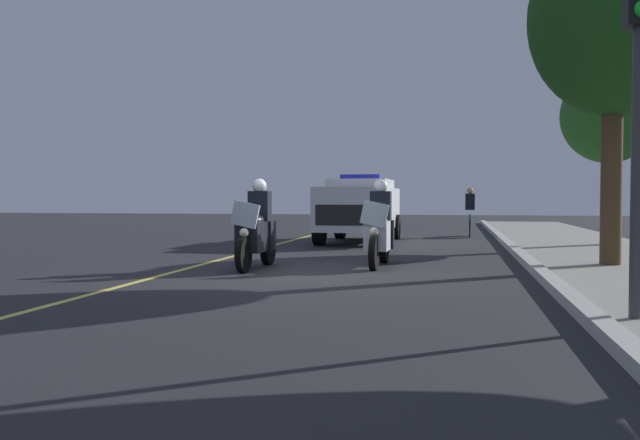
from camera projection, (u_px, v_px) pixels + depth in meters
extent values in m
plane|color=#28282B|center=(304.00, 272.00, 12.25)|extent=(80.00, 80.00, 0.00)
cube|color=#B7B5AD|center=(541.00, 273.00, 11.44)|extent=(48.00, 0.24, 0.15)
cube|color=#E0D14C|center=(184.00, 269.00, 12.70)|extent=(48.00, 0.12, 0.01)
cylinder|color=black|center=(244.00, 255.00, 12.13)|extent=(0.64, 0.14, 0.64)
cylinder|color=black|center=(268.00, 249.00, 13.59)|extent=(0.64, 0.16, 0.64)
cube|color=black|center=(256.00, 236.00, 12.83)|extent=(1.21, 0.47, 0.56)
ellipsoid|color=black|center=(255.00, 221.00, 12.77)|extent=(0.57, 0.33, 0.24)
cube|color=silver|center=(245.00, 214.00, 12.20)|extent=(0.07, 0.56, 0.53)
sphere|color=#F9F4CC|center=(244.00, 233.00, 12.15)|extent=(0.17, 0.17, 0.17)
sphere|color=red|center=(239.00, 218.00, 12.36)|extent=(0.09, 0.09, 0.09)
sphere|color=#1933F2|center=(256.00, 218.00, 12.29)|extent=(0.09, 0.09, 0.09)
cube|color=black|center=(260.00, 207.00, 13.03)|extent=(0.29, 0.41, 0.60)
cube|color=black|center=(269.00, 236.00, 12.95)|extent=(0.18, 0.14, 0.56)
cube|color=black|center=(249.00, 236.00, 13.04)|extent=(0.18, 0.14, 0.56)
sphere|color=silver|center=(259.00, 186.00, 13.00)|extent=(0.28, 0.28, 0.28)
cylinder|color=black|center=(374.00, 253.00, 12.52)|extent=(0.64, 0.14, 0.64)
cylinder|color=black|center=(384.00, 247.00, 13.98)|extent=(0.64, 0.16, 0.64)
cube|color=silver|center=(379.00, 235.00, 13.22)|extent=(1.21, 0.47, 0.56)
ellipsoid|color=silver|center=(379.00, 220.00, 13.16)|extent=(0.57, 0.33, 0.24)
cube|color=silver|center=(375.00, 214.00, 12.59)|extent=(0.07, 0.56, 0.53)
sphere|color=#F9F4CC|center=(374.00, 232.00, 12.54)|extent=(0.17, 0.17, 0.17)
sphere|color=red|center=(367.00, 217.00, 12.75)|extent=(0.09, 0.09, 0.09)
sphere|color=#1933F2|center=(384.00, 217.00, 12.68)|extent=(0.09, 0.09, 0.09)
cube|color=black|center=(381.00, 206.00, 13.42)|extent=(0.29, 0.41, 0.60)
cube|color=black|center=(390.00, 235.00, 13.34)|extent=(0.18, 0.14, 0.56)
cube|color=black|center=(370.00, 234.00, 13.43)|extent=(0.18, 0.14, 0.56)
sphere|color=silver|center=(381.00, 186.00, 13.39)|extent=(0.28, 0.28, 0.28)
cube|color=silver|center=(360.00, 208.00, 20.42)|extent=(4.95, 2.02, 1.24)
cube|color=silver|center=(361.00, 185.00, 20.69)|extent=(2.44, 1.81, 0.36)
cube|color=#2633D8|center=(360.00, 177.00, 20.48)|extent=(0.31, 1.21, 0.14)
cube|color=black|center=(345.00, 215.00, 18.09)|extent=(0.16, 1.62, 0.56)
cylinder|color=black|center=(383.00, 232.00, 18.73)|extent=(0.81, 0.30, 0.80)
cylinder|color=black|center=(319.00, 231.00, 19.13)|extent=(0.81, 0.30, 0.80)
cylinder|color=black|center=(395.00, 227.00, 21.75)|extent=(0.81, 0.30, 0.80)
cylinder|color=black|center=(340.00, 226.00, 22.15)|extent=(0.81, 0.30, 0.80)
cylinder|color=black|center=(470.00, 228.00, 22.53)|extent=(0.66, 0.06, 0.66)
cylinder|color=black|center=(470.00, 227.00, 23.61)|extent=(0.66, 0.06, 0.66)
cube|color=blue|center=(470.00, 219.00, 23.06)|extent=(1.00, 0.09, 0.36)
cube|color=black|center=(470.00, 202.00, 23.09)|extent=(0.25, 0.33, 0.56)
sphere|color=tan|center=(470.00, 191.00, 23.05)|extent=(0.22, 0.22, 0.22)
cylinder|color=#38383D|center=(638.00, 132.00, 6.97)|extent=(0.12, 0.12, 3.88)
cylinder|color=#4C3823|center=(611.00, 174.00, 12.59)|extent=(0.38, 0.38, 3.37)
ellipsoid|color=#1E4C19|center=(614.00, 16.00, 12.49)|extent=(3.10, 3.10, 3.65)
cylinder|color=#4C3823|center=(608.00, 199.00, 17.93)|extent=(0.38, 0.38, 2.42)
ellipsoid|color=#286023|center=(609.00, 115.00, 17.85)|extent=(2.51, 2.51, 2.52)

